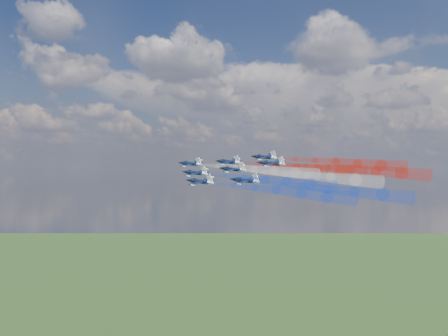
% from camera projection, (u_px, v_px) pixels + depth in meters
% --- Properties ---
extents(jet_lead, '(14.99, 13.58, 6.83)m').
position_uv_depth(jet_lead, '(191.00, 164.00, 193.43)').
color(jet_lead, black).
extents(trail_lead, '(48.99, 17.10, 8.67)m').
position_uv_depth(trail_lead, '(254.00, 169.00, 174.31)').
color(trail_lead, white).
extents(jet_inner_left, '(14.99, 13.58, 6.83)m').
position_uv_depth(jet_inner_left, '(195.00, 173.00, 180.62)').
color(jet_inner_left, black).
extents(trail_inner_left, '(48.99, 17.10, 8.67)m').
position_uv_depth(trail_inner_left, '(265.00, 180.00, 161.50)').
color(trail_inner_left, blue).
extents(jet_inner_right, '(14.99, 13.58, 6.83)m').
position_uv_depth(jet_inner_right, '(228.00, 162.00, 192.09)').
color(jet_inner_right, black).
extents(trail_inner_right, '(48.99, 17.10, 8.67)m').
position_uv_depth(trail_inner_right, '(297.00, 167.00, 172.97)').
color(trail_inner_right, red).
extents(jet_outer_left, '(14.99, 13.58, 6.83)m').
position_uv_depth(jet_outer_left, '(200.00, 181.00, 166.65)').
color(jet_outer_left, black).
extents(trail_outer_left, '(48.99, 17.10, 8.67)m').
position_uv_depth(trail_outer_left, '(277.00, 190.00, 147.53)').
color(trail_outer_left, blue).
extents(jet_center_third, '(14.99, 13.58, 6.83)m').
position_uv_depth(jet_center_third, '(233.00, 169.00, 179.66)').
color(jet_center_third, black).
extents(trail_center_third, '(48.99, 17.10, 8.67)m').
position_uv_depth(trail_center_third, '(307.00, 176.00, 160.54)').
color(trail_center_third, white).
extents(jet_outer_right, '(14.99, 13.58, 6.83)m').
position_uv_depth(jet_outer_right, '(264.00, 157.00, 195.38)').
color(jet_outer_right, black).
extents(trail_outer_right, '(48.99, 17.10, 8.67)m').
position_uv_depth(trail_outer_right, '(335.00, 162.00, 176.25)').
color(trail_outer_right, red).
extents(jet_rear_left, '(14.99, 13.58, 6.83)m').
position_uv_depth(jet_rear_left, '(245.00, 180.00, 166.17)').
color(jet_rear_left, black).
extents(trail_rear_left, '(48.99, 17.10, 8.67)m').
position_uv_depth(trail_rear_left, '(328.00, 189.00, 147.04)').
color(trail_rear_left, blue).
extents(jet_rear_right, '(14.99, 13.58, 6.83)m').
position_uv_depth(jet_rear_right, '(272.00, 163.00, 179.38)').
color(jet_rear_right, black).
extents(trail_rear_right, '(48.99, 17.10, 8.67)m').
position_uv_depth(trail_rear_right, '(351.00, 169.00, 160.26)').
color(trail_rear_right, red).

